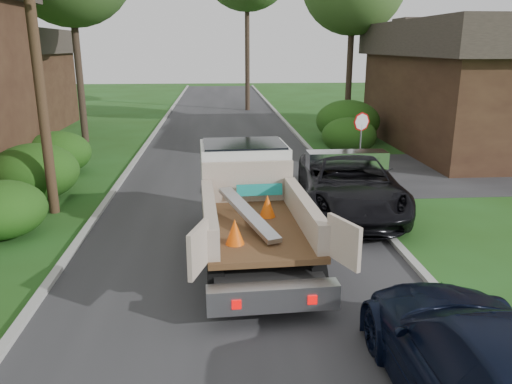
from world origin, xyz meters
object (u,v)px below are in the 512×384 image
at_px(house_left_far, 1,78).
at_px(black_pickup, 349,183).
at_px(utility_pole, 34,37).
at_px(house_right, 490,84).
at_px(flatbed_truck, 249,195).
at_px(stop_sign, 361,130).
at_px(navy_suv, 496,376).

distance_m(house_left_far, black_pickup, 24.56).
distance_m(utility_pole, house_right, 20.66).
distance_m(utility_pole, black_pickup, 10.06).
bearing_deg(house_right, house_left_far, 163.20).
distance_m(utility_pole, flatbed_truck, 7.58).
height_order(utility_pole, house_right, utility_pole).
distance_m(stop_sign, navy_suv, 13.99).
distance_m(house_right, navy_suv, 21.36).
bearing_deg(navy_suv, black_pickup, -92.44).
bearing_deg(stop_sign, black_pickup, -109.57).
relative_size(stop_sign, navy_suv, 0.43).
height_order(stop_sign, flatbed_truck, stop_sign).
relative_size(utility_pole, house_left_far, 1.32).
xyz_separation_m(stop_sign, black_pickup, (-1.60, -4.50, -0.90)).
relative_size(stop_sign, black_pickup, 0.39).
distance_m(utility_pole, house_left_far, 18.93).
relative_size(house_left_far, navy_suv, 1.31).
relative_size(house_right, black_pickup, 2.06).
distance_m(stop_sign, black_pickup, 4.86).
bearing_deg(house_left_far, utility_pole, -64.77).
bearing_deg(flatbed_truck, house_right, 40.69).
distance_m(black_pickup, navy_suv, 9.31).
xyz_separation_m(flatbed_truck, navy_suv, (2.79, -6.81, -0.49)).
distance_m(stop_sign, house_left_far, 22.81).
bearing_deg(house_left_far, stop_sign, -34.81).
xyz_separation_m(house_left_far, black_pickup, (17.10, -17.50, -2.17)).
bearing_deg(stop_sign, utility_pole, -159.38).
height_order(utility_pole, navy_suv, utility_pole).
height_order(house_left_far, navy_suv, house_left_far).
bearing_deg(flatbed_truck, black_pickup, 34.60).
bearing_deg(flatbed_truck, navy_suv, -70.46).
relative_size(stop_sign, flatbed_truck, 0.38).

